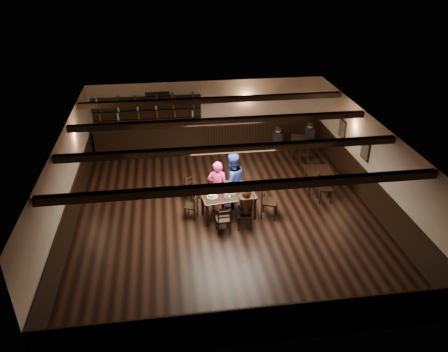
{
  "coord_description": "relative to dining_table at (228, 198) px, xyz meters",
  "views": [
    {
      "loc": [
        -1.61,
        -11.13,
        7.3
      ],
      "look_at": [
        -0.03,
        0.2,
        1.17
      ],
      "focal_mm": 35.0,
      "sensor_mm": 36.0,
      "label": 1
    }
  ],
  "objects": [
    {
      "name": "man_blue",
      "position": [
        0.2,
        0.59,
        0.23
      ],
      "size": [
        1.06,
        0.95,
        1.81
      ],
      "primitive_type": "imported",
      "rotation": [
        0.0,
        0.0,
        3.5
      ],
      "color": "navy",
      "rests_on": "ground"
    },
    {
      "name": "pepper_shaker",
      "position": [
        0.37,
        -0.07,
        0.13
      ],
      "size": [
        0.04,
        0.04,
        0.09
      ],
      "primitive_type": "cylinder",
      "color": "#A5A8AD",
      "rests_on": "dining_table"
    },
    {
      "name": "plate_stack_b",
      "position": [
        0.16,
        0.1,
        0.19
      ],
      "size": [
        0.19,
        0.19,
        0.22
      ],
      "primitive_type": "cylinder",
      "color": "white",
      "rests_on": "dining_table"
    },
    {
      "name": "cake",
      "position": [
        -0.48,
        -0.01,
        0.13
      ],
      "size": [
        0.32,
        0.32,
        0.1
      ],
      "color": "white",
      "rests_on": "dining_table"
    },
    {
      "name": "menu_red",
      "position": [
        0.49,
        -0.01,
        0.08
      ],
      "size": [
        0.28,
        0.21,
        0.0
      ],
      "primitive_type": "cube",
      "rotation": [
        0.0,
        0.0,
        -0.09
      ],
      "color": "maroon",
      "rests_on": "dining_table"
    },
    {
      "name": "back_table_a",
      "position": [
        3.16,
        1.18,
        -0.02
      ],
      "size": [
        0.91,
        0.91,
        0.75
      ],
      "color": "black",
      "rests_on": "ground"
    },
    {
      "name": "chair_end_right",
      "position": [
        1.13,
        -0.1,
        -0.07
      ],
      "size": [
        0.6,
        0.61,
        1.02
      ],
      "color": "black",
      "rests_on": "ground"
    },
    {
      "name": "bg_patron_left",
      "position": [
        2.47,
        3.93,
        0.17
      ],
      "size": [
        0.26,
        0.38,
        0.75
      ],
      "color": "black",
      "rests_on": "ground"
    },
    {
      "name": "woman_pink",
      "position": [
        -0.28,
        0.4,
        0.17
      ],
      "size": [
        0.67,
        0.49,
        1.68
      ],
      "primitive_type": "imported",
      "rotation": [
        0.0,
        0.0,
        2.98
      ],
      "color": "#E5227B",
      "rests_on": "ground"
    },
    {
      "name": "bg_patron_right",
      "position": [
        3.76,
        4.08,
        0.2
      ],
      "size": [
        0.27,
        0.41,
        0.81
      ],
      "color": "black",
      "rests_on": "ground"
    },
    {
      "name": "seated_person",
      "position": [
        0.4,
        -0.65,
        0.2
      ],
      "size": [
        0.37,
        0.55,
        0.9
      ],
      "color": "black",
      "rests_on": "ground"
    },
    {
      "name": "chair_near_right",
      "position": [
        0.38,
        -0.71,
        -0.15
      ],
      "size": [
        0.5,
        0.48,
        0.89
      ],
      "color": "black",
      "rests_on": "ground"
    },
    {
      "name": "bar_counter",
      "position": [
        -2.37,
        4.96,
        0.06
      ],
      "size": [
        4.3,
        0.7,
        2.2
      ],
      "color": "black",
      "rests_on": "ground"
    },
    {
      "name": "ground",
      "position": [
        -0.04,
        0.24,
        -0.67
      ],
      "size": [
        10.0,
        10.0,
        0.0
      ],
      "primitive_type": "plane",
      "color": "black",
      "rests_on": "ground"
    },
    {
      "name": "plate_stack_a",
      "position": [
        -0.07,
        -0.08,
        0.15
      ],
      "size": [
        0.15,
        0.15,
        0.14
      ],
      "primitive_type": "cylinder",
      "color": "white",
      "rests_on": "dining_table"
    },
    {
      "name": "dining_table",
      "position": [
        0.0,
        0.0,
        0.0
      ],
      "size": [
        1.65,
        0.97,
        0.75
      ],
      "color": "black",
      "rests_on": "ground"
    },
    {
      "name": "chair_near_left",
      "position": [
        -0.26,
        -0.8,
        -0.18
      ],
      "size": [
        0.41,
        0.39,
        0.83
      ],
      "color": "black",
      "rests_on": "ground"
    },
    {
      "name": "chair_far_pushed",
      "position": [
        -1.04,
        1.23,
        -0.21
      ],
      "size": [
        0.51,
        0.51,
        0.79
      ],
      "color": "black",
      "rests_on": "ground"
    },
    {
      "name": "room_shell",
      "position": [
        -0.04,
        0.28,
        1.07
      ],
      "size": [
        9.02,
        10.02,
        2.71
      ],
      "color": "beige",
      "rests_on": "ground"
    },
    {
      "name": "chair_end_left",
      "position": [
        -1.03,
        0.12,
        -0.22
      ],
      "size": [
        0.45,
        0.46,
        0.77
      ],
      "color": "black",
      "rests_on": "ground"
    },
    {
      "name": "salt_shaker",
      "position": [
        0.39,
        -0.03,
        0.13
      ],
      "size": [
        0.04,
        0.04,
        0.09
      ],
      "primitive_type": "cylinder",
      "color": "silver",
      "rests_on": "dining_table"
    },
    {
      "name": "menu_blue",
      "position": [
        0.56,
        0.17,
        0.08
      ],
      "size": [
        0.3,
        0.23,
        0.0
      ],
      "primitive_type": "cube",
      "rotation": [
        0.0,
        0.0,
        -0.12
      ],
      "color": "#0D1E41",
      "rests_on": "dining_table"
    },
    {
      "name": "back_table_b",
      "position": [
        3.34,
        3.85,
        -0.03
      ],
      "size": [
        0.88,
        0.88,
        0.75
      ],
      "color": "black",
      "rests_on": "ground"
    },
    {
      "name": "tea_light",
      "position": [
        0.04,
        0.12,
        0.11
      ],
      "size": [
        0.06,
        0.06,
        0.06
      ],
      "color": "#A5A8AD",
      "rests_on": "dining_table"
    },
    {
      "name": "drink_glass",
      "position": [
        0.3,
        0.16,
        0.15
      ],
      "size": [
        0.08,
        0.08,
        0.13
      ],
      "primitive_type": "cylinder",
      "color": "silver",
      "rests_on": "dining_table"
    }
  ]
}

